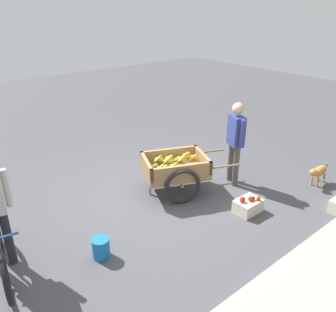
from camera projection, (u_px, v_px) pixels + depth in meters
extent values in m
plane|color=#47474C|center=(163.00, 196.00, 6.10)|extent=(24.00, 24.00, 0.00)
cube|color=#937047|center=(175.00, 171.00, 6.09)|extent=(1.32, 1.17, 0.10)
cube|color=#937047|center=(147.00, 166.00, 5.89)|extent=(0.37, 0.76, 0.24)
cube|color=#937047|center=(202.00, 159.00, 6.15)|extent=(0.37, 0.76, 0.24)
cube|color=#937047|center=(182.00, 172.00, 5.69)|extent=(1.04, 0.48, 0.24)
cube|color=#937047|center=(169.00, 155.00, 6.34)|extent=(1.04, 0.48, 0.24)
torus|color=black|center=(183.00, 187.00, 5.74)|extent=(0.61, 0.30, 0.64)
torus|color=black|center=(168.00, 165.00, 6.51)|extent=(0.61, 0.30, 0.64)
cylinder|color=gray|center=(175.00, 175.00, 6.12)|extent=(0.38, 0.83, 0.04)
cylinder|color=#937047|center=(226.00, 166.00, 5.94)|extent=(0.52, 0.25, 0.04)
cylinder|color=#937047|center=(211.00, 151.00, 6.53)|extent=(0.52, 0.25, 0.04)
cylinder|color=gray|center=(150.00, 186.00, 6.06)|extent=(0.04, 0.04, 0.35)
ellipsoid|color=gold|center=(179.00, 160.00, 6.31)|extent=(0.17, 0.10, 0.15)
ellipsoid|color=gold|center=(178.00, 160.00, 6.29)|extent=(0.17, 0.15, 0.10)
ellipsoid|color=gold|center=(178.00, 160.00, 6.28)|extent=(0.17, 0.16, 0.06)
ellipsoid|color=gold|center=(177.00, 159.00, 6.27)|extent=(0.17, 0.15, 0.10)
ellipsoid|color=gold|center=(177.00, 159.00, 6.26)|extent=(0.18, 0.09, 0.13)
ellipsoid|color=gold|center=(162.00, 169.00, 5.66)|extent=(0.18, 0.11, 0.14)
ellipsoid|color=gold|center=(162.00, 169.00, 5.65)|extent=(0.19, 0.12, 0.10)
ellipsoid|color=gold|center=(161.00, 169.00, 5.64)|extent=(0.17, 0.15, 0.05)
ellipsoid|color=gold|center=(161.00, 168.00, 5.62)|extent=(0.19, 0.11, 0.09)
ellipsoid|color=gold|center=(160.00, 168.00, 5.61)|extent=(0.17, 0.09, 0.15)
ellipsoid|color=gold|center=(188.00, 168.00, 5.83)|extent=(0.18, 0.13, 0.13)
ellipsoid|color=gold|center=(188.00, 168.00, 5.82)|extent=(0.19, 0.10, 0.10)
ellipsoid|color=gold|center=(188.00, 167.00, 5.81)|extent=(0.18, 0.10, 0.04)
ellipsoid|color=gold|center=(187.00, 167.00, 5.80)|extent=(0.18, 0.13, 0.10)
ellipsoid|color=gold|center=(187.00, 167.00, 5.79)|extent=(0.17, 0.15, 0.12)
ellipsoid|color=gold|center=(170.00, 159.00, 6.23)|extent=(0.15, 0.16, 0.14)
ellipsoid|color=gold|center=(170.00, 158.00, 6.22)|extent=(0.19, 0.06, 0.09)
ellipsoid|color=gold|center=(169.00, 158.00, 6.20)|extent=(0.18, 0.05, 0.05)
ellipsoid|color=gold|center=(169.00, 158.00, 6.19)|extent=(0.18, 0.14, 0.10)
ellipsoid|color=gold|center=(168.00, 158.00, 6.18)|extent=(0.17, 0.14, 0.14)
ellipsoid|color=gold|center=(183.00, 160.00, 6.11)|extent=(0.16, 0.16, 0.13)
ellipsoid|color=gold|center=(183.00, 160.00, 6.10)|extent=(0.19, 0.11, 0.09)
ellipsoid|color=gold|center=(182.00, 159.00, 6.08)|extent=(0.19, 0.11, 0.05)
ellipsoid|color=gold|center=(182.00, 159.00, 6.07)|extent=(0.19, 0.11, 0.09)
ellipsoid|color=gold|center=(181.00, 159.00, 6.06)|extent=(0.18, 0.06, 0.13)
ellipsoid|color=gold|center=(175.00, 166.00, 5.81)|extent=(0.18, 0.13, 0.13)
ellipsoid|color=gold|center=(175.00, 166.00, 5.80)|extent=(0.18, 0.14, 0.10)
ellipsoid|color=gold|center=(174.00, 166.00, 5.79)|extent=(0.19, 0.08, 0.05)
ellipsoid|color=gold|center=(174.00, 166.00, 5.78)|extent=(0.18, 0.14, 0.10)
ellipsoid|color=gold|center=(174.00, 165.00, 5.76)|extent=(0.18, 0.10, 0.13)
ellipsoid|color=gold|center=(195.00, 158.00, 6.28)|extent=(0.15, 0.15, 0.14)
ellipsoid|color=gold|center=(194.00, 158.00, 6.26)|extent=(0.18, 0.05, 0.05)
ellipsoid|color=gold|center=(193.00, 157.00, 6.24)|extent=(0.17, 0.08, 0.15)
ellipsoid|color=gold|center=(159.00, 160.00, 6.22)|extent=(0.19, 0.09, 0.12)
ellipsoid|color=gold|center=(158.00, 160.00, 6.20)|extent=(0.19, 0.07, 0.08)
ellipsoid|color=gold|center=(158.00, 159.00, 6.19)|extent=(0.18, 0.13, 0.08)
ellipsoid|color=gold|center=(157.00, 159.00, 6.18)|extent=(0.18, 0.05, 0.13)
ellipsoid|color=gold|center=(169.00, 161.00, 6.07)|extent=(0.17, 0.15, 0.13)
ellipsoid|color=gold|center=(168.00, 161.00, 6.06)|extent=(0.18, 0.15, 0.05)
ellipsoid|color=gold|center=(167.00, 160.00, 6.04)|extent=(0.18, 0.08, 0.13)
ellipsoid|color=gold|center=(187.00, 156.00, 6.19)|extent=(0.16, 0.15, 0.13)
ellipsoid|color=gold|center=(187.00, 155.00, 6.18)|extent=(0.19, 0.10, 0.09)
ellipsoid|color=gold|center=(186.00, 155.00, 6.17)|extent=(0.18, 0.07, 0.05)
ellipsoid|color=gold|center=(186.00, 155.00, 6.16)|extent=(0.19, 0.08, 0.10)
ellipsoid|color=gold|center=(185.00, 155.00, 6.14)|extent=(0.16, 0.14, 0.14)
ellipsoid|color=gold|center=(174.00, 169.00, 5.82)|extent=(0.18, 0.12, 0.13)
ellipsoid|color=gold|center=(174.00, 169.00, 5.81)|extent=(0.19, 0.09, 0.08)
ellipsoid|color=gold|center=(173.00, 169.00, 5.80)|extent=(0.19, 0.07, 0.08)
ellipsoid|color=gold|center=(172.00, 169.00, 5.78)|extent=(0.17, 0.12, 0.14)
ellipsoid|color=gold|center=(156.00, 168.00, 6.01)|extent=(0.17, 0.06, 0.15)
ellipsoid|color=gold|center=(155.00, 167.00, 5.99)|extent=(0.19, 0.06, 0.09)
ellipsoid|color=gold|center=(155.00, 167.00, 5.98)|extent=(0.17, 0.16, 0.05)
ellipsoid|color=gold|center=(154.00, 167.00, 5.97)|extent=(0.18, 0.13, 0.11)
ellipsoid|color=gold|center=(153.00, 167.00, 5.96)|extent=(0.17, 0.12, 0.15)
ellipsoid|color=gold|center=(160.00, 159.00, 6.13)|extent=(0.18, 0.08, 0.13)
ellipsoid|color=gold|center=(160.00, 159.00, 6.12)|extent=(0.17, 0.16, 0.09)
ellipsoid|color=gold|center=(159.00, 159.00, 6.10)|extent=(0.19, 0.13, 0.09)
ellipsoid|color=gold|center=(158.00, 158.00, 6.09)|extent=(0.18, 0.06, 0.14)
ellipsoid|color=gold|center=(165.00, 168.00, 5.74)|extent=(0.17, 0.14, 0.14)
ellipsoid|color=gold|center=(164.00, 168.00, 5.73)|extent=(0.18, 0.15, 0.05)
ellipsoid|color=gold|center=(163.00, 167.00, 5.71)|extent=(0.16, 0.15, 0.13)
cylinder|color=#4C4742|center=(236.00, 167.00, 6.29)|extent=(0.11, 0.11, 0.78)
cylinder|color=#4C4742|center=(231.00, 162.00, 6.48)|extent=(0.11, 0.11, 0.78)
cube|color=navy|center=(236.00, 131.00, 6.11)|extent=(0.32, 0.39, 0.55)
sphere|color=tan|center=(238.00, 109.00, 5.94)|extent=(0.21, 0.21, 0.21)
cylinder|color=navy|center=(242.00, 133.00, 5.91)|extent=(0.08, 0.10, 0.50)
cylinder|color=navy|center=(231.00, 125.00, 6.29)|extent=(0.08, 0.16, 0.50)
torus|color=black|center=(6.00, 277.00, 3.84)|extent=(0.17, 0.66, 0.66)
cylinder|color=#234C93|center=(0.00, 249.00, 4.02)|extent=(0.12, 0.53, 0.43)
cylinder|color=black|center=(8.00, 238.00, 4.37)|extent=(0.11, 0.11, 0.80)
cylinder|color=#B7B2AD|center=(6.00, 188.00, 4.13)|extent=(0.08, 0.08, 0.51)
ellipsoid|color=#AD7A38|center=(320.00, 171.00, 6.39)|extent=(0.45, 0.20, 0.18)
sphere|color=#AD7A38|center=(313.00, 172.00, 6.20)|extent=(0.14, 0.14, 0.14)
cylinder|color=#AD7A38|center=(327.00, 165.00, 6.55)|extent=(0.11, 0.03, 0.12)
cylinder|color=#AD7A38|center=(317.00, 183.00, 6.35)|extent=(0.04, 0.04, 0.18)
cylinder|color=#AD7A38|center=(312.00, 181.00, 6.42)|extent=(0.04, 0.04, 0.18)
cylinder|color=#AD7A38|center=(324.00, 178.00, 6.51)|extent=(0.04, 0.04, 0.18)
cylinder|color=#AD7A38|center=(318.00, 176.00, 6.58)|extent=(0.04, 0.04, 0.18)
cylinder|color=#1966B2|center=(101.00, 248.00, 4.57)|extent=(0.24, 0.24, 0.29)
cube|color=beige|center=(248.00, 206.00, 5.58)|extent=(0.44, 0.32, 0.22)
sphere|color=#B23319|center=(250.00, 199.00, 5.50)|extent=(0.08, 0.08, 0.08)
sphere|color=red|center=(242.00, 199.00, 5.47)|extent=(0.10, 0.10, 0.10)
sphere|color=#B23319|center=(253.00, 198.00, 5.53)|extent=(0.07, 0.07, 0.07)
sphere|color=#B23319|center=(258.00, 199.00, 5.52)|extent=(0.07, 0.07, 0.07)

